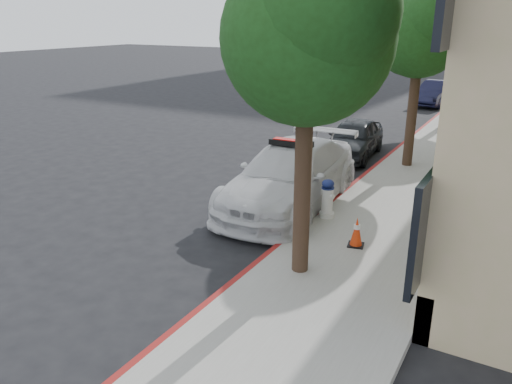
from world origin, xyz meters
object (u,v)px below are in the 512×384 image
at_px(police_car, 290,176).
at_px(parked_car_mid, 354,138).
at_px(parked_car_far, 436,93).
at_px(traffic_cone, 357,232).
at_px(fire_hydrant, 327,199).

height_order(police_car, parked_car_mid, police_car).
xyz_separation_m(parked_car_far, traffic_cone, (2.27, -19.64, -0.20)).
height_order(parked_car_far, traffic_cone, parked_car_far).
xyz_separation_m(fire_hydrant, traffic_cone, (1.12, -1.16, -0.14)).
distance_m(fire_hydrant, traffic_cone, 1.62).
bearing_deg(police_car, traffic_cone, -39.42).
distance_m(parked_car_mid, parked_car_far, 12.47).
relative_size(police_car, fire_hydrant, 6.07).
bearing_deg(traffic_cone, parked_car_mid, 109.81).
bearing_deg(traffic_cone, police_car, 143.29).
bearing_deg(parked_car_mid, parked_car_far, 83.70).
height_order(parked_car_mid, traffic_cone, parked_car_mid).
bearing_deg(parked_car_far, parked_car_mid, -83.72).
xyz_separation_m(police_car, parked_car_mid, (-0.22, 5.41, -0.15)).
bearing_deg(parked_car_far, traffic_cone, -75.67).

